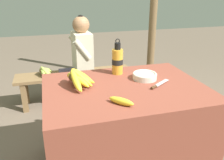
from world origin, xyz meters
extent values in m
cube|color=brown|center=(0.00, 0.00, 0.36)|extent=(1.15, 0.86, 0.71)
sphere|color=#4C381E|center=(-0.36, 0.10, 0.78)|extent=(0.06, 0.06, 0.06)
ellipsoid|color=yellow|center=(-0.34, 0.03, 0.78)|extent=(0.08, 0.18, 0.14)
ellipsoid|color=yellow|center=(-0.35, 0.03, 0.78)|extent=(0.08, 0.18, 0.14)
ellipsoid|color=yellow|center=(-0.32, 0.05, 0.78)|extent=(0.15, 0.16, 0.11)
ellipsoid|color=yellow|center=(-0.30, 0.06, 0.79)|extent=(0.17, 0.12, 0.15)
ellipsoid|color=yellow|center=(-0.29, 0.09, 0.78)|extent=(0.19, 0.07, 0.12)
ellipsoid|color=yellow|center=(-0.29, 0.11, 0.79)|extent=(0.18, 0.07, 0.15)
ellipsoid|color=yellow|center=(-0.31, 0.13, 0.78)|extent=(0.17, 0.11, 0.12)
ellipsoid|color=yellow|center=(-0.31, 0.14, 0.78)|extent=(0.14, 0.13, 0.14)
ellipsoid|color=yellow|center=(-0.33, 0.15, 0.78)|extent=(0.11, 0.15, 0.14)
ellipsoid|color=yellow|center=(-0.37, 0.16, 0.78)|extent=(0.06, 0.16, 0.10)
cylinder|color=silver|center=(0.19, 0.10, 0.73)|extent=(0.19, 0.19, 0.04)
torus|color=silver|center=(0.19, 0.10, 0.75)|extent=(0.19, 0.19, 0.02)
cylinder|color=gold|center=(0.03, 0.28, 0.81)|extent=(0.09, 0.09, 0.20)
cylinder|color=black|center=(0.03, 0.28, 0.81)|extent=(0.09, 0.09, 0.04)
cylinder|color=black|center=(0.03, 0.28, 0.94)|extent=(0.05, 0.05, 0.05)
torus|color=black|center=(0.03, 0.28, 0.98)|extent=(0.04, 0.01, 0.04)
ellipsoid|color=yellow|center=(-0.11, -0.26, 0.73)|extent=(0.15, 0.15, 0.04)
cube|color=#BCBCC1|center=(0.28, -0.03, 0.72)|extent=(0.15, 0.12, 0.00)
cylinder|color=#472D19|center=(0.18, -0.09, 0.72)|extent=(0.06, 0.05, 0.02)
cube|color=brown|center=(-0.21, 1.29, 0.37)|extent=(1.43, 0.32, 0.04)
cube|color=brown|center=(-0.83, 1.17, 0.18)|extent=(0.06, 0.06, 0.35)
cube|color=brown|center=(0.40, 1.17, 0.18)|extent=(0.06, 0.06, 0.35)
cube|color=brown|center=(-0.83, 1.41, 0.18)|extent=(0.06, 0.06, 0.35)
cube|color=brown|center=(0.40, 1.41, 0.18)|extent=(0.06, 0.06, 0.35)
cylinder|color=#564C60|center=(-0.36, 1.15, 0.19)|extent=(0.09, 0.09, 0.39)
cylinder|color=#564C60|center=(-0.24, 1.16, 0.39)|extent=(0.30, 0.11, 0.09)
cylinder|color=#564C60|center=(-0.37, 1.34, 0.19)|extent=(0.09, 0.09, 0.39)
cylinder|color=#564C60|center=(-0.25, 1.35, 0.39)|extent=(0.30, 0.11, 0.09)
cube|color=beige|center=(-0.12, 1.26, 0.64)|extent=(0.22, 0.35, 0.50)
cylinder|color=beige|center=(-0.14, 1.10, 0.72)|extent=(0.20, 0.07, 0.25)
cylinder|color=beige|center=(-0.15, 1.42, 0.72)|extent=(0.20, 0.07, 0.25)
sphere|color=#9E704C|center=(-0.12, 1.26, 0.97)|extent=(0.20, 0.20, 0.20)
sphere|color=black|center=(-0.12, 1.26, 1.05)|extent=(0.07, 0.07, 0.07)
sphere|color=#4C381E|center=(-0.60, 1.29, 0.45)|extent=(0.05, 0.05, 0.05)
ellipsoid|color=#9EB24C|center=(-0.59, 1.24, 0.44)|extent=(0.07, 0.15, 0.09)
ellipsoid|color=#9EB24C|center=(-0.56, 1.25, 0.45)|extent=(0.14, 0.14, 0.14)
ellipsoid|color=#9EB24C|center=(-0.55, 1.28, 0.45)|extent=(0.14, 0.08, 0.12)
ellipsoid|color=#9EB24C|center=(-0.55, 1.31, 0.45)|extent=(0.16, 0.08, 0.09)
ellipsoid|color=#9EB24C|center=(-0.56, 1.34, 0.45)|extent=(0.16, 0.15, 0.10)
ellipsoid|color=#9EB24C|center=(-0.61, 1.35, 0.45)|extent=(0.05, 0.16, 0.10)
camera|label=1|loc=(-0.51, -1.49, 1.38)|focal=38.00mm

